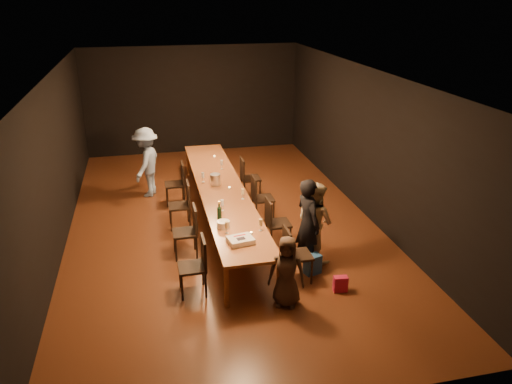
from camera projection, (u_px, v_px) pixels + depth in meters
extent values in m
plane|color=#452111|center=(222.00, 222.00, 10.16)|extent=(10.00, 10.00, 0.00)
cube|color=black|center=(193.00, 100.00, 14.11)|extent=(6.00, 0.04, 3.00)
cube|color=black|center=(297.00, 297.00, 5.08)|extent=(6.00, 0.04, 3.00)
cube|color=black|center=(56.00, 163.00, 8.98)|extent=(0.04, 10.00, 3.00)
cube|color=black|center=(365.00, 142.00, 10.21)|extent=(0.04, 10.00, 3.00)
cube|color=silver|center=(218.00, 73.00, 9.03)|extent=(6.00, 10.00, 0.04)
cube|color=brown|center=(221.00, 189.00, 9.89)|extent=(0.90, 6.00, 0.05)
cylinder|color=brown|center=(227.00, 287.00, 7.33)|extent=(0.08, 0.08, 0.70)
cylinder|color=brown|center=(279.00, 280.00, 7.49)|extent=(0.08, 0.08, 0.70)
cylinder|color=brown|center=(188.00, 163.00, 12.57)|extent=(0.08, 0.08, 0.70)
cylinder|color=brown|center=(219.00, 161.00, 12.73)|extent=(0.08, 0.08, 0.70)
imported|color=black|center=(308.00, 223.00, 8.33)|extent=(0.49, 0.64, 1.57)
imported|color=beige|center=(315.00, 221.00, 8.55)|extent=(0.78, 0.86, 1.43)
imported|color=#7D98C1|center=(147.00, 162.00, 11.22)|extent=(0.93, 1.17, 1.59)
imported|color=#453327|center=(287.00, 272.00, 7.33)|extent=(0.64, 0.53, 1.12)
cube|color=#CB1E4B|center=(340.00, 284.00, 7.80)|extent=(0.23, 0.14, 0.26)
cube|color=#2961B1|center=(312.00, 264.00, 8.29)|extent=(0.31, 0.25, 0.34)
cube|color=white|center=(241.00, 240.00, 7.74)|extent=(0.43, 0.37, 0.09)
cube|color=black|center=(241.00, 239.00, 7.69)|extent=(0.15, 0.12, 0.00)
cube|color=red|center=(240.00, 235.00, 7.79)|extent=(0.20, 0.07, 0.00)
cylinder|color=white|center=(223.00, 224.00, 8.22)|extent=(0.26, 0.26, 0.12)
cylinder|color=silver|center=(215.00, 179.00, 10.01)|extent=(0.27, 0.27, 0.23)
cylinder|color=#B2B7B2|center=(251.00, 233.00, 8.03)|extent=(0.05, 0.05, 0.03)
cylinder|color=#B2B7B2|center=(229.00, 188.00, 9.85)|extent=(0.05, 0.05, 0.03)
cylinder|color=#B2B7B2|center=(214.00, 157.00, 11.69)|extent=(0.05, 0.05, 0.03)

